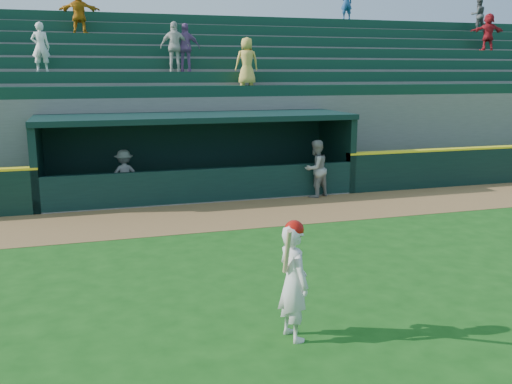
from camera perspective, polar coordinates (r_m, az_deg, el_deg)
ground at (r=10.56m, az=2.57°, el=-8.64°), size 120.00×120.00×0.00m
warning_track at (r=15.06m, az=-3.68°, el=-2.35°), size 40.00×3.00×0.01m
dugout_player_front at (r=17.21m, az=5.99°, el=2.33°), size 1.03×0.94×1.73m
dugout_player_inside at (r=17.30m, az=-13.02°, el=1.71°), size 0.98×0.60×1.47m
dugout at (r=17.79m, az=-6.06°, el=4.25°), size 9.40×2.80×2.46m
stands at (r=22.17m, az=-8.42°, el=8.39°), size 34.50×6.25×7.44m
batter_at_plate at (r=8.04m, az=3.76°, el=-8.75°), size 0.52×0.81×1.74m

